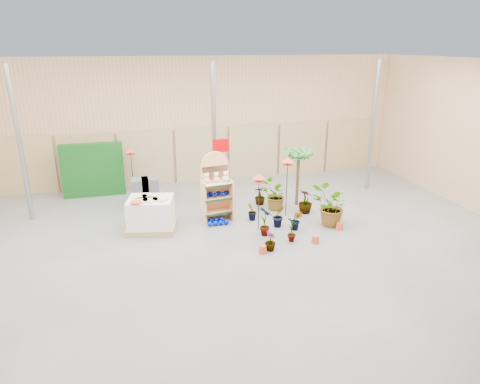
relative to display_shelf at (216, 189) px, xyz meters
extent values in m
cube|color=#5C5C5B|center=(0.24, -2.19, -0.97)|extent=(15.00, 12.00, 0.10)
cube|color=white|center=(0.24, -2.19, 3.63)|extent=(15.00, 12.00, 0.10)
cube|color=tan|center=(0.24, 3.86, 1.33)|extent=(15.00, 0.10, 4.50)
cylinder|color=gray|center=(-5.26, 1.31, 1.33)|extent=(0.14, 0.14, 4.50)
cylinder|color=gray|center=(5.74, 1.31, 1.33)|extent=(0.14, 0.14, 4.50)
cylinder|color=gray|center=(0.24, 1.31, 1.33)|extent=(0.14, 0.14, 4.50)
cube|color=#9A8355|center=(-5.76, 3.73, 0.08)|extent=(1.90, 0.06, 2.00)
cube|color=#9A8355|center=(-3.76, 3.73, 0.08)|extent=(1.90, 0.06, 2.00)
cube|color=#9A8355|center=(-1.76, 3.73, 0.08)|extent=(1.90, 0.06, 2.00)
cube|color=#9A8355|center=(0.24, 3.73, 0.08)|extent=(1.90, 0.06, 2.00)
cube|color=#9A8355|center=(2.24, 3.73, 0.08)|extent=(1.90, 0.06, 2.00)
cube|color=#9A8355|center=(4.24, 3.73, 0.08)|extent=(1.90, 0.06, 2.00)
cube|color=#9A8355|center=(6.24, 3.73, 0.08)|extent=(1.90, 0.06, 2.00)
cube|color=#E49E6B|center=(0.00, 0.09, -0.12)|extent=(0.84, 0.19, 1.59)
cylinder|color=#E49E6B|center=(0.00, 0.09, 0.67)|extent=(0.84, 0.19, 0.84)
cube|color=#E49E6B|center=(0.00, -0.15, -0.64)|extent=(0.86, 0.58, 0.04)
cube|color=#0F3819|center=(0.00, -0.38, -0.64)|extent=(0.80, 0.14, 0.06)
cube|color=#E49E6B|center=(0.00, -0.15, -0.22)|extent=(0.86, 0.58, 0.04)
cube|color=#0F3819|center=(0.00, -0.38, -0.22)|extent=(0.80, 0.14, 0.06)
cube|color=#E49E6B|center=(0.00, -0.15, 0.20)|extent=(0.86, 0.58, 0.04)
cube|color=#0F3819|center=(0.00, -0.38, 0.20)|extent=(0.80, 0.14, 0.06)
cube|color=#E49E6B|center=(-0.40, -0.15, -0.31)|extent=(0.10, 0.47, 1.21)
cube|color=#E49E6B|center=(0.40, -0.15, -0.31)|extent=(0.10, 0.47, 1.21)
sphere|color=beige|center=(-0.28, -0.09, 0.31)|extent=(0.17, 0.17, 0.17)
sphere|color=beige|center=(-0.28, -0.09, 0.45)|extent=(0.13, 0.13, 0.13)
sphere|color=beige|center=(0.00, -0.09, 0.31)|extent=(0.18, 0.18, 0.18)
sphere|color=beige|center=(0.00, -0.09, 0.46)|extent=(0.13, 0.13, 0.13)
sphere|color=beige|center=(0.28, -0.09, 0.32)|extent=(0.19, 0.19, 0.19)
sphere|color=beige|center=(0.28, -0.09, 0.47)|extent=(0.13, 0.13, 0.13)
sphere|color=#00118A|center=(-0.30, -0.17, -0.13)|extent=(0.14, 0.14, 0.14)
sphere|color=#00118A|center=(-0.18, -0.06, -0.13)|extent=(0.14, 0.14, 0.14)
sphere|color=#00118A|center=(-0.06, -0.17, -0.13)|extent=(0.14, 0.14, 0.14)
sphere|color=#00118A|center=(0.06, -0.06, -0.13)|extent=(0.14, 0.14, 0.14)
sphere|color=#00118A|center=(0.18, -0.17, -0.13)|extent=(0.14, 0.14, 0.14)
sphere|color=#00118A|center=(0.30, -0.06, -0.13)|extent=(0.14, 0.14, 0.14)
sphere|color=#00118A|center=(-0.31, -0.56, -0.84)|extent=(0.15, 0.15, 0.15)
sphere|color=#00118A|center=(-0.23, -0.32, -0.84)|extent=(0.15, 0.15, 0.15)
sphere|color=#00118A|center=(-0.15, -0.56, -0.84)|extent=(0.15, 0.15, 0.15)
sphere|color=#00118A|center=(-0.07, -0.32, -0.84)|extent=(0.15, 0.15, 0.15)
sphere|color=#00118A|center=(0.01, -0.56, -0.84)|extent=(0.15, 0.15, 0.15)
sphere|color=#00118A|center=(0.09, -0.32, -0.84)|extent=(0.15, 0.15, 0.15)
sphere|color=#00118A|center=(0.17, -0.56, -0.84)|extent=(0.15, 0.15, 0.15)
cube|color=#9A8355|center=(-1.90, -0.36, -0.84)|extent=(1.50, 1.34, 0.16)
cube|color=white|center=(-1.90, -0.36, -0.38)|extent=(1.37, 1.21, 0.75)
cylinder|color=#D1B684|center=(-2.17, -0.52, 0.02)|extent=(0.43, 0.43, 0.04)
cylinder|color=#D1B684|center=(-1.90, -0.52, 0.02)|extent=(0.43, 0.43, 0.04)
cylinder|color=#D1B684|center=(-1.63, -0.52, 0.02)|extent=(0.43, 0.43, 0.04)
cylinder|color=#D1B684|center=(-2.17, -0.19, 0.02)|extent=(0.43, 0.43, 0.04)
cylinder|color=#D1B684|center=(-1.90, -0.19, 0.02)|extent=(0.43, 0.43, 0.04)
cube|color=#38393E|center=(-1.80, 1.27, -0.67)|extent=(0.50, 0.50, 0.50)
cube|color=#38393E|center=(-1.80, 1.27, -0.17)|extent=(0.50, 0.50, 0.50)
cube|color=#38393E|center=(-2.10, 1.27, -0.67)|extent=(0.50, 0.50, 0.50)
cube|color=#38393E|center=(-2.10, 1.27, -0.17)|extent=(0.50, 0.50, 0.50)
cube|color=#0F4612|center=(-3.56, 3.01, -0.02)|extent=(2.00, 0.30, 1.80)
cylinder|color=gray|center=(0.34, 0.81, 0.18)|extent=(0.05, 0.05, 2.20)
cube|color=#B00004|center=(0.34, 0.77, 1.08)|extent=(0.50, 0.03, 0.40)
cylinder|color=black|center=(0.96, -1.10, -0.22)|extent=(0.02, 0.02, 1.39)
cylinder|color=#C6462B|center=(0.96, -1.10, 0.47)|extent=(0.30, 0.30, 0.02)
cone|color=#C6462B|center=(0.96, -1.10, 0.64)|extent=(0.34, 0.34, 0.14)
cylinder|color=black|center=(2.03, -0.39, -0.12)|extent=(0.02, 0.02, 1.59)
cylinder|color=#C6462B|center=(2.03, -0.39, 0.67)|extent=(0.30, 0.30, 0.02)
cone|color=#C6462B|center=(2.03, -0.39, 0.84)|extent=(0.34, 0.34, 0.14)
cylinder|color=black|center=(-2.30, 2.61, -0.19)|extent=(0.02, 0.02, 1.44)
cylinder|color=#C6462B|center=(-2.30, 2.61, 0.53)|extent=(0.30, 0.30, 0.02)
cone|color=#C6462B|center=(-2.30, 2.61, 0.70)|extent=(0.34, 0.34, 0.14)
cylinder|color=#473723|center=(2.72, 0.45, -0.13)|extent=(0.10, 0.10, 1.57)
imported|color=#2C6F2A|center=(1.02, -1.53, -0.49)|extent=(0.44, 0.53, 0.85)
imported|color=#2C6F2A|center=(1.58, -1.05, -0.59)|extent=(0.43, 0.38, 0.66)
imported|color=#2C6F2A|center=(2.70, -0.27, -0.54)|extent=(0.58, 0.58, 0.75)
imported|color=#2C6F2A|center=(0.97, -0.44, -0.64)|extent=(0.36, 0.39, 0.56)
imported|color=#2C6F2A|center=(1.89, 0.21, -0.45)|extent=(1.00, 0.92, 0.94)
imported|color=#2C6F2A|center=(0.87, -2.39, -0.67)|extent=(0.39, 0.39, 0.50)
imported|color=#2C6F2A|center=(1.58, -2.06, -0.57)|extent=(0.34, 0.42, 0.69)
imported|color=#2C6F2A|center=(1.96, -1.40, -0.63)|extent=(0.41, 0.39, 0.58)
imported|color=#2C6F2A|center=(2.99, -1.36, -0.35)|extent=(1.08, 0.95, 1.14)
imported|color=#2C6F2A|center=(1.58, 0.76, -0.62)|extent=(0.41, 0.41, 0.59)
camera|label=1|loc=(-2.32, -11.49, 3.97)|focal=32.00mm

